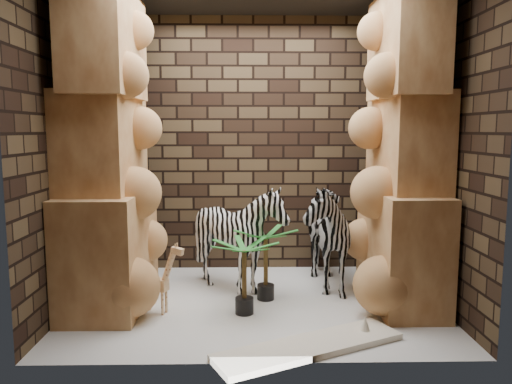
{
  "coord_description": "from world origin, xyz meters",
  "views": [
    {
      "loc": [
        -0.08,
        -4.61,
        1.68
      ],
      "look_at": [
        0.01,
        0.15,
        1.08
      ],
      "focal_mm": 34.29,
      "sensor_mm": 36.0,
      "label": 1
    }
  ],
  "objects_px": {
    "giraffe_toy": "(155,276)",
    "palm_back": "(244,277)",
    "zebra_left": "(239,243)",
    "surfboard": "(310,347)",
    "zebra_right": "(318,224)",
    "palm_front": "(266,264)"
  },
  "relations": [
    {
      "from": "giraffe_toy",
      "to": "palm_back",
      "type": "xyz_separation_m",
      "value": [
        0.82,
        -0.04,
        0.0
      ]
    },
    {
      "from": "giraffe_toy",
      "to": "palm_back",
      "type": "height_order",
      "value": "palm_back"
    },
    {
      "from": "zebra_right",
      "to": "giraffe_toy",
      "type": "height_order",
      "value": "zebra_right"
    },
    {
      "from": "giraffe_toy",
      "to": "palm_front",
      "type": "height_order",
      "value": "palm_front"
    },
    {
      "from": "palm_front",
      "to": "surfboard",
      "type": "relative_size",
      "value": 0.47
    },
    {
      "from": "zebra_left",
      "to": "palm_front",
      "type": "distance_m",
      "value": 0.39
    },
    {
      "from": "palm_back",
      "to": "surfboard",
      "type": "relative_size",
      "value": 0.45
    },
    {
      "from": "giraffe_toy",
      "to": "palm_front",
      "type": "bearing_deg",
      "value": 38.62
    },
    {
      "from": "giraffe_toy",
      "to": "palm_back",
      "type": "bearing_deg",
      "value": 17.58
    },
    {
      "from": "zebra_left",
      "to": "giraffe_toy",
      "type": "distance_m",
      "value": 0.97
    },
    {
      "from": "palm_front",
      "to": "giraffe_toy",
      "type": "bearing_deg",
      "value": -161.85
    },
    {
      "from": "palm_back",
      "to": "giraffe_toy",
      "type": "bearing_deg",
      "value": 177.1
    },
    {
      "from": "zebra_right",
      "to": "zebra_left",
      "type": "bearing_deg",
      "value": -173.98
    },
    {
      "from": "zebra_right",
      "to": "surfboard",
      "type": "distance_m",
      "value": 1.72
    },
    {
      "from": "zebra_left",
      "to": "surfboard",
      "type": "distance_m",
      "value": 1.57
    },
    {
      "from": "surfboard",
      "to": "giraffe_toy",
      "type": "bearing_deg",
      "value": 122.86
    },
    {
      "from": "zebra_right",
      "to": "palm_back",
      "type": "xyz_separation_m",
      "value": [
        -0.79,
        -0.8,
        -0.34
      ]
    },
    {
      "from": "zebra_right",
      "to": "zebra_left",
      "type": "height_order",
      "value": "zebra_right"
    },
    {
      "from": "zebra_left",
      "to": "palm_back",
      "type": "xyz_separation_m",
      "value": [
        0.06,
        -0.62,
        -0.17
      ]
    },
    {
      "from": "giraffe_toy",
      "to": "zebra_left",
      "type": "bearing_deg",
      "value": 57.71
    },
    {
      "from": "palm_back",
      "to": "palm_front",
      "type": "bearing_deg",
      "value": 60.8
    },
    {
      "from": "zebra_left",
      "to": "surfboard",
      "type": "xyz_separation_m",
      "value": [
        0.56,
        -1.38,
        -0.49
      ]
    }
  ]
}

